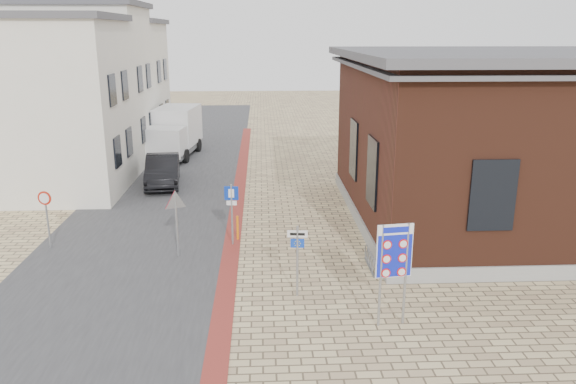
{
  "coord_description": "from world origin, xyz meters",
  "views": [
    {
      "loc": [
        -0.87,
        -14.75,
        7.49
      ],
      "look_at": [
        0.02,
        3.73,
        2.2
      ],
      "focal_mm": 35.0,
      "sensor_mm": 36.0,
      "label": 1
    }
  ],
  "objects_px": {
    "sedan": "(163,170)",
    "bollard": "(238,228)",
    "box_truck": "(175,132)",
    "border_sign": "(394,253)",
    "parking_sign": "(232,205)",
    "essen_sign": "(297,251)"
  },
  "relations": [
    {
      "from": "sedan",
      "to": "bollard",
      "type": "relative_size",
      "value": 4.88
    },
    {
      "from": "box_truck",
      "to": "border_sign",
      "type": "xyz_separation_m",
      "value": [
        8.73,
        -21.4,
        0.49
      ]
    },
    {
      "from": "parking_sign",
      "to": "bollard",
      "type": "relative_size",
      "value": 2.43
    },
    {
      "from": "bollard",
      "to": "parking_sign",
      "type": "bearing_deg",
      "value": -108.37
    },
    {
      "from": "border_sign",
      "to": "bollard",
      "type": "distance_m",
      "value": 7.95
    },
    {
      "from": "sedan",
      "to": "parking_sign",
      "type": "bearing_deg",
      "value": -72.44
    },
    {
      "from": "sedan",
      "to": "border_sign",
      "type": "xyz_separation_m",
      "value": [
        8.38,
        -14.57,
        1.27
      ]
    },
    {
      "from": "bollard",
      "to": "box_truck",
      "type": "bearing_deg",
      "value": 106.56
    },
    {
      "from": "bollard",
      "to": "border_sign",
      "type": "bearing_deg",
      "value": -56.51
    },
    {
      "from": "sedan",
      "to": "bollard",
      "type": "bearing_deg",
      "value": -70.16
    },
    {
      "from": "essen_sign",
      "to": "bollard",
      "type": "xyz_separation_m",
      "value": [
        -1.92,
        4.7,
        -0.94
      ]
    },
    {
      "from": "box_truck",
      "to": "parking_sign",
      "type": "relative_size",
      "value": 2.59
    },
    {
      "from": "border_sign",
      "to": "box_truck",
      "type": "bearing_deg",
      "value": 104.9
    },
    {
      "from": "sedan",
      "to": "box_truck",
      "type": "xyz_separation_m",
      "value": [
        -0.35,
        6.83,
        0.78
      ]
    },
    {
      "from": "sedan",
      "to": "box_truck",
      "type": "distance_m",
      "value": 6.89
    },
    {
      "from": "parking_sign",
      "to": "box_truck",
      "type": "bearing_deg",
      "value": 110.68
    },
    {
      "from": "sedan",
      "to": "essen_sign",
      "type": "distance_m",
      "value": 14.13
    },
    {
      "from": "box_truck",
      "to": "parking_sign",
      "type": "distance_m",
      "value": 15.98
    },
    {
      "from": "essen_sign",
      "to": "bollard",
      "type": "relative_size",
      "value": 2.31
    },
    {
      "from": "border_sign",
      "to": "parking_sign",
      "type": "bearing_deg",
      "value": 119.37
    },
    {
      "from": "sedan",
      "to": "bollard",
      "type": "distance_m",
      "value": 9.05
    },
    {
      "from": "parking_sign",
      "to": "border_sign",
      "type": "bearing_deg",
      "value": -48.14
    }
  ]
}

